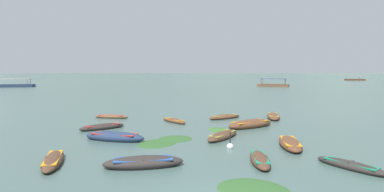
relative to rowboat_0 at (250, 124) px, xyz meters
The scene contains 25 objects.
ground_plane 1485.74m from the rowboat_0, 90.14° to the left, with size 6000.00×6000.00×0.00m, color #425B56.
mountain_1 2793.24m from the rowboat_0, 108.47° to the left, with size 2033.31×2033.31×543.88m, color #4C5B56.
mountain_2 2464.07m from the rowboat_0, 84.01° to the left, with size 1325.96×1325.96×358.97m, color #56665B.
mountain_3 2877.64m from the rowboat_0, 63.85° to the left, with size 1433.62×1433.62×457.10m, color slate.
rowboat_0 is the anchor object (origin of this frame).
rowboat_1 6.13m from the rowboat_0, 78.88° to the right, with size 1.62×3.76×0.53m.
rowboat_2 11.33m from the rowboat_0, behind, with size 3.36×2.91×0.50m.
rowboat_3 11.82m from the rowboat_0, 124.14° to the right, with size 3.77×1.78×0.61m.
rowboat_4 6.50m from the rowboat_0, 160.06° to the left, with size 2.59×2.99×0.39m.
rowboat_5 14.43m from the rowboat_0, 139.49° to the right, with size 1.92×3.65×0.47m.
rowboat_6 12.87m from the rowboat_0, 160.13° to the left, with size 3.33×1.31×0.43m.
rowboat_7 4.62m from the rowboat_0, 122.84° to the right, with size 2.79×3.66×0.51m.
rowboat_8 9.20m from the rowboat_0, 97.66° to the right, with size 1.05×3.08×0.46m.
rowboat_9 4.51m from the rowboat_0, 110.39° to the left, with size 3.44×2.79×0.47m.
rowboat_10 10.43m from the rowboat_0, 153.74° to the right, with size 4.17×2.12×0.70m.
rowboat_11 5.33m from the rowboat_0, 56.48° to the left, with size 1.83×4.01×0.56m.
rowboat_12 10.29m from the rowboat_0, 75.30° to the right, with size 2.48×2.98×0.42m.
ferry_0 147.76m from the rowboat_0, 59.20° to the left, with size 9.54×4.77×2.54m.
ferry_1 82.39m from the rowboat_0, 132.68° to the left, with size 11.13×6.09×2.54m.
ferry_2 66.51m from the rowboat_0, 73.95° to the left, with size 9.15×5.89×2.54m.
mooring_buoy 6.86m from the rowboat_0, 109.83° to the right, with size 0.40×0.40×1.04m.
weed_patch_0 6.98m from the rowboat_0, 143.08° to the right, with size 2.17×2.09×0.14m, color #2D5628.
weed_patch_1 2.82m from the rowboat_0, 151.68° to the right, with size 2.30×1.49×0.14m, color #38662D.
weed_patch_2 12.65m from the rowboat_0, 99.83° to the right, with size 2.75×2.37×0.14m, color #2D5628.
weed_patch_3 8.55m from the rowboat_0, 140.45° to the right, with size 2.58×2.08×0.14m, color #2D5628.
Camera 1 is at (-0.77, -8.66, 4.29)m, focal length 27.82 mm.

